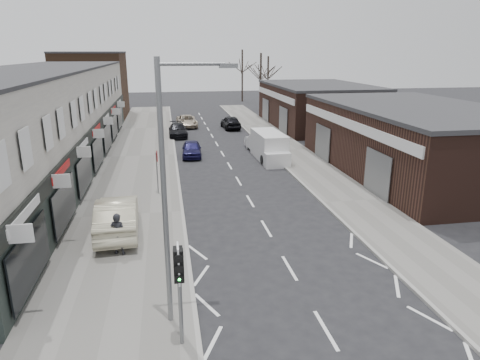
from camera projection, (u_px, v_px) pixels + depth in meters
name	position (u px, v px, depth m)	size (l,w,h in m)	color
ground	(305.00, 295.00, 15.07)	(160.00, 160.00, 0.00)	black
pavement_left	(140.00, 156.00, 34.69)	(5.50, 64.00, 0.12)	slate
pavement_right	(289.00, 150.00, 36.74)	(3.50, 64.00, 0.12)	slate
shop_terrace_left	(37.00, 120.00, 30.21)	(8.00, 41.00, 7.10)	beige
brick_block_far	(92.00, 86.00, 54.13)	(8.00, 10.00, 8.00)	#482F1E
right_unit_near	(416.00, 141.00, 29.68)	(10.00, 18.00, 4.50)	#371F19
right_unit_far	(317.00, 106.00, 48.53)	(10.00, 16.00, 4.50)	#371F19
tree_far_a	(260.00, 110.00, 61.81)	(3.60, 3.60, 8.00)	#382D26
tree_far_b	(267.00, 105.00, 67.88)	(3.60, 3.60, 7.50)	#382D26
tree_far_c	(242.00, 101.00, 73.05)	(3.60, 3.60, 8.50)	#382D26
traffic_light	(179.00, 272.00, 11.75)	(0.28, 0.60, 3.10)	slate
street_lamp	(170.00, 183.00, 12.24)	(2.23, 0.22, 8.00)	slate
warning_sign	(157.00, 159.00, 24.90)	(0.12, 0.80, 2.70)	slate
white_van	(269.00, 147.00, 33.64)	(2.06, 5.54, 2.14)	white
sedan_on_pavement	(117.00, 215.00, 19.76)	(1.79, 5.14, 1.70)	#BBB596
pedestrian	(118.00, 234.00, 17.61)	(0.66, 0.43, 1.81)	black
parked_car_left_a	(192.00, 149.00, 34.68)	(1.51, 3.77, 1.28)	#161441
parked_car_left_b	(178.00, 130.00, 42.84)	(1.81, 4.44, 1.29)	black
parked_car_left_c	(187.00, 121.00, 48.33)	(2.15, 4.66, 1.30)	#B9AA94
parked_car_right_a	(259.00, 143.00, 36.31)	(1.63, 4.68, 1.54)	white
parked_car_right_b	(231.00, 122.00, 47.16)	(1.71, 4.25, 1.45)	black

